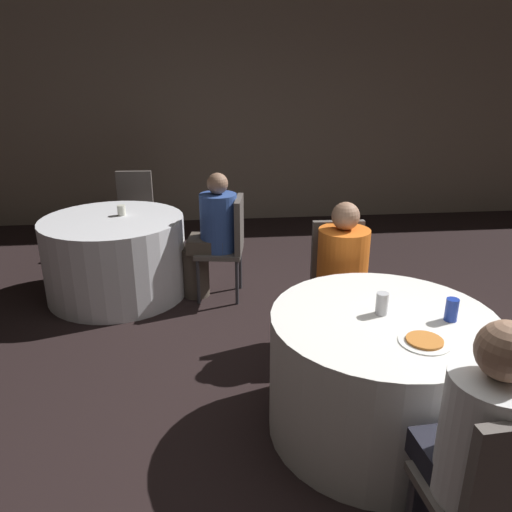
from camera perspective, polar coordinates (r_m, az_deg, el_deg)
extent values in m
plane|color=black|center=(3.17, 14.77, -18.27)|extent=(16.00, 16.00, 0.00)
cube|color=#7A6B5B|center=(6.77, 2.67, 15.93)|extent=(16.00, 0.06, 2.80)
cylinder|color=white|center=(2.93, 13.85, -12.98)|extent=(1.22, 1.22, 0.72)
cylinder|color=silver|center=(4.68, -15.74, -0.07)|extent=(1.25, 1.25, 0.72)
cube|color=#59514C|center=(2.27, 23.90, -23.85)|extent=(0.42, 0.42, 0.04)
cylinder|color=#333338|center=(2.45, 17.01, -26.10)|extent=(0.03, 0.03, 0.41)
cylinder|color=#333338|center=(2.60, 24.40, -24.06)|extent=(0.03, 0.03, 0.41)
cube|color=#59514C|center=(3.68, 9.65, -4.16)|extent=(0.41, 0.41, 0.04)
cube|color=#59514C|center=(3.74, 9.24, 0.54)|extent=(0.38, 0.06, 0.47)
cylinder|color=#333338|center=(3.68, 12.65, -8.33)|extent=(0.03, 0.03, 0.41)
cylinder|color=#333338|center=(3.60, 7.40, -8.66)|extent=(0.03, 0.03, 0.41)
cylinder|color=#333338|center=(3.97, 11.28, -5.98)|extent=(0.03, 0.03, 0.41)
cylinder|color=#333338|center=(3.89, 6.42, -6.23)|extent=(0.03, 0.03, 0.41)
cube|color=#59514C|center=(5.54, -13.77, 4.07)|extent=(0.42, 0.42, 0.04)
cube|color=#59514C|center=(5.65, -13.67, 7.07)|extent=(0.38, 0.07, 0.47)
cylinder|color=#333338|center=(5.42, -12.13, 1.33)|extent=(0.03, 0.03, 0.41)
cylinder|color=#333338|center=(5.49, -15.63, 1.25)|extent=(0.03, 0.03, 0.41)
cylinder|color=#333338|center=(5.74, -11.62, 2.45)|extent=(0.03, 0.03, 0.41)
cylinder|color=#333338|center=(5.80, -14.94, 2.37)|extent=(0.03, 0.03, 0.41)
cube|color=#59514C|center=(4.45, -4.21, 0.53)|extent=(0.46, 0.46, 0.04)
cube|color=#59514C|center=(4.35, -1.94, 3.64)|extent=(0.11, 0.38, 0.47)
cylinder|color=#333338|center=(4.40, -6.61, -2.95)|extent=(0.03, 0.03, 0.41)
cylinder|color=#333338|center=(4.71, -5.94, -1.29)|extent=(0.03, 0.03, 0.41)
cylinder|color=#333338|center=(4.36, -2.19, -3.06)|extent=(0.03, 0.03, 0.41)
cylinder|color=#333338|center=(4.67, -1.81, -1.39)|extent=(0.03, 0.03, 0.41)
cylinder|color=black|center=(2.53, 20.30, -24.03)|extent=(0.24, 0.24, 0.45)
cube|color=black|center=(2.29, 22.62, -20.83)|extent=(0.35, 0.34, 0.12)
cylinder|color=white|center=(2.09, 25.05, -18.31)|extent=(0.35, 0.35, 0.52)
sphere|color=#997056|center=(1.90, 26.71, -9.65)|extent=(0.21, 0.21, 0.21)
cylinder|color=#4C4238|center=(4.55, -6.89, -1.84)|extent=(0.24, 0.24, 0.45)
cube|color=#4C4238|center=(4.44, -5.65, 1.41)|extent=(0.37, 0.35, 0.12)
cylinder|color=#33519E|center=(4.36, -4.31, 3.87)|extent=(0.32, 0.32, 0.50)
sphere|color=#997056|center=(4.28, -4.43, 8.26)|extent=(0.18, 0.18, 0.18)
cylinder|color=black|center=(3.58, 10.27, -8.61)|extent=(0.24, 0.24, 0.45)
cube|color=black|center=(3.55, 10.12, -3.88)|extent=(0.35, 0.33, 0.12)
cylinder|color=orange|center=(3.58, 9.88, -0.52)|extent=(0.36, 0.36, 0.46)
sphere|color=#997056|center=(3.48, 10.21, 4.52)|extent=(0.19, 0.19, 0.19)
cylinder|color=white|center=(2.56, 18.69, -9.29)|extent=(0.25, 0.25, 0.01)
cylinder|color=orange|center=(2.56, 18.72, -9.11)|extent=(0.18, 0.18, 0.01)
cylinder|color=silver|center=(2.75, 14.20, -5.29)|extent=(0.07, 0.07, 0.12)
cylinder|color=#1E38A5|center=(2.80, 21.45, -5.74)|extent=(0.07, 0.07, 0.12)
cylinder|color=silver|center=(4.63, -15.12, 5.06)|extent=(0.07, 0.07, 0.09)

